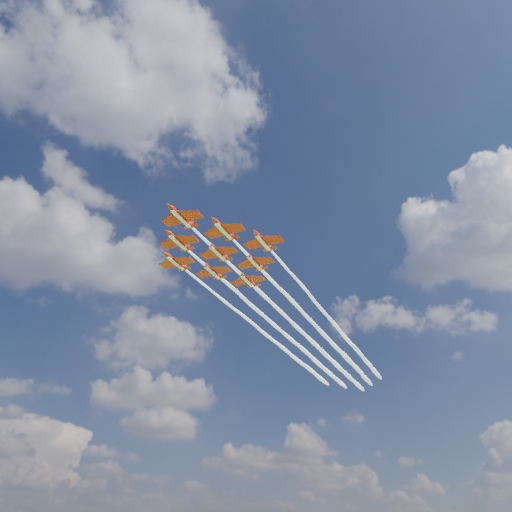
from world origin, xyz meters
name	(u,v)px	position (x,y,z in m)	size (l,w,h in m)	color
jet_lead	(278,310)	(29.74, 34.70, 84.87)	(95.48, 96.88, 3.03)	red
jet_row2_port	(306,316)	(41.29, 36.65, 84.87)	(95.48, 96.88, 3.03)	red
jet_row2_starb	(271,322)	(31.51, 46.28, 84.87)	(95.48, 96.88, 3.03)	red
jet_row3_port	(333,322)	(52.84, 38.60, 84.87)	(95.48, 96.88, 3.03)	red
jet_row3_centre	(298,328)	(43.06, 48.23, 84.87)	(95.48, 96.88, 3.03)	red
jet_row3_starb	(264,333)	(33.29, 57.86, 84.87)	(95.48, 96.88, 3.03)	red
jet_row4_port	(323,333)	(54.61, 50.18, 84.87)	(95.48, 96.88, 3.03)	red
jet_row4_starb	(290,338)	(44.84, 59.80, 84.87)	(95.48, 96.88, 3.03)	red
jet_tail	(314,343)	(56.39, 61.75, 84.87)	(95.48, 96.88, 3.03)	red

